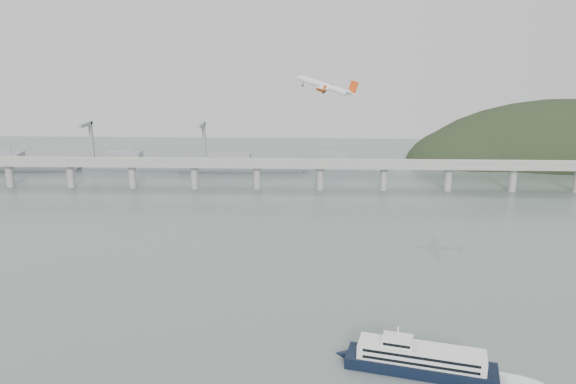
{
  "coord_description": "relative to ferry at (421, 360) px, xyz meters",
  "views": [
    {
      "loc": [
        10.65,
        -231.21,
        111.83
      ],
      "look_at": [
        0.0,
        55.0,
        36.0
      ],
      "focal_mm": 35.0,
      "sensor_mm": 36.0,
      "label": 1
    }
  ],
  "objects": [
    {
      "name": "ground",
      "position": [
        -50.7,
        54.53,
        -4.38
      ],
      "size": [
        900.0,
        900.0,
        0.0
      ],
      "primitive_type": "plane",
      "color": "slate",
      "rests_on": "ground"
    },
    {
      "name": "airliner",
      "position": [
        -30.37,
        161.81,
        82.99
      ],
      "size": [
        38.64,
        35.28,
        13.99
      ],
      "rotation": [
        0.05,
        -0.29,
        2.96
      ],
      "color": "white",
      "rests_on": "ground"
    },
    {
      "name": "ferry",
      "position": [
        0.0,
        0.0,
        0.0
      ],
      "size": [
        84.33,
        30.52,
        16.16
      ],
      "rotation": [
        0.0,
        0.0,
        -0.25
      ],
      "color": "black",
      "rests_on": "ground"
    },
    {
      "name": "bridge",
      "position": [
        -51.85,
        254.53,
        13.27
      ],
      "size": [
        800.0,
        22.0,
        23.9
      ],
      "color": "gray",
      "rests_on": "ground"
    },
    {
      "name": "distant_fleet",
      "position": [
        -206.05,
        319.61,
        1.84
      ],
      "size": [
        453.0,
        60.9,
        40.0
      ],
      "color": "gray",
      "rests_on": "ground"
    }
  ]
}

